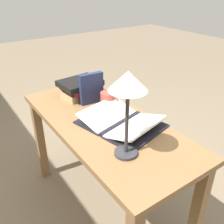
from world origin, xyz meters
TOP-DOWN VIEW (x-y plane):
  - ground_plane at (0.00, 0.00)m, footprint 12.00×12.00m
  - reading_desk at (0.00, 0.00)m, footprint 1.30×0.57m
  - open_book at (-0.10, -0.06)m, footprint 0.53×0.46m
  - book_stack_tall at (0.40, -0.06)m, footprint 0.24×0.30m
  - book_standing_upright at (0.26, -0.07)m, footprint 0.05×0.17m
  - reading_lamp at (-0.34, 0.09)m, footprint 0.18×0.18m
  - coffee_mug at (0.15, -0.13)m, footprint 0.12×0.10m

SIDE VIEW (x-z plane):
  - ground_plane at x=0.00m, z-range 0.00..0.00m
  - reading_desk at x=0.00m, z-range 0.25..1.02m
  - open_book at x=-0.10m, z-range 0.75..0.82m
  - coffee_mug at x=0.15m, z-range 0.76..0.87m
  - book_stack_tall at x=0.40m, z-range 0.77..0.89m
  - book_standing_upright at x=0.26m, z-range 0.76..0.98m
  - reading_lamp at x=-0.34m, z-range 0.90..1.34m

